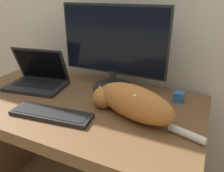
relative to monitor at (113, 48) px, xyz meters
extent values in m
cube|color=brown|center=(-0.12, -0.22, -0.27)|extent=(1.30, 0.72, 0.06)
cube|color=brown|center=(-0.73, -0.22, -0.65)|extent=(0.04, 0.66, 0.70)
cylinder|color=#282828|center=(0.00, 0.00, -0.23)|extent=(0.24, 0.24, 0.02)
cylinder|color=#282828|center=(0.00, 0.00, -0.18)|extent=(0.04, 0.04, 0.09)
cube|color=#282828|center=(0.00, 0.00, 0.04)|extent=(0.61, 0.02, 0.37)
cube|color=black|center=(0.00, -0.01, 0.04)|extent=(0.58, 0.01, 0.35)
cube|color=#232326|center=(-0.43, -0.17, -0.23)|extent=(0.36, 0.27, 0.02)
cube|color=black|center=(-0.43, -0.16, -0.22)|extent=(0.29, 0.16, 0.00)
cube|color=#232326|center=(-0.44, -0.10, -0.12)|extent=(0.34, 0.13, 0.21)
cube|color=black|center=(-0.44, -0.11, -0.12)|extent=(0.30, 0.11, 0.18)
cube|color=black|center=(-0.13, -0.40, -0.23)|extent=(0.40, 0.16, 0.02)
cube|color=black|center=(-0.13, -0.40, -0.22)|extent=(0.36, 0.13, 0.00)
ellipsoid|color=#C67A38|center=(0.22, -0.25, -0.16)|extent=(0.41, 0.24, 0.16)
ellipsoid|color=white|center=(0.24, -0.26, -0.12)|extent=(0.20, 0.15, 0.06)
sphere|color=#C67A38|center=(0.05, -0.22, -0.19)|extent=(0.11, 0.11, 0.11)
cone|color=white|center=(0.03, -0.21, -0.15)|extent=(0.03, 0.03, 0.03)
cone|color=white|center=(0.07, -0.23, -0.15)|extent=(0.03, 0.03, 0.03)
cylinder|color=white|center=(0.46, -0.30, -0.23)|extent=(0.15, 0.07, 0.03)
cube|color=#2D6BB7|center=(0.38, 0.00, -0.22)|extent=(0.05, 0.05, 0.05)
camera|label=1|loc=(0.49, -1.07, 0.29)|focal=35.00mm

